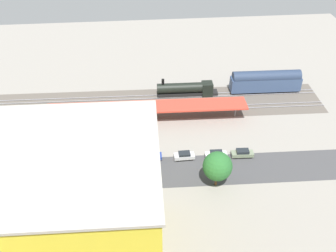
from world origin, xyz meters
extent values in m
plane|color=gray|center=(0.00, 0.00, 0.00)|extent=(155.27, 155.27, 0.00)
cube|color=#5B544C|center=(0.00, -20.99, 0.00)|extent=(97.37, 16.51, 0.01)
cube|color=#424244|center=(0.00, 4.11, 0.00)|extent=(97.25, 11.49, 0.01)
cube|color=#9E9EA8|center=(0.00, -24.72, 0.18)|extent=(97.02, 2.61, 0.12)
cube|color=#9E9EA8|center=(0.00, -23.28, 0.18)|extent=(97.02, 2.61, 0.12)
cube|color=#9E9EA8|center=(0.00, -18.70, 0.18)|extent=(97.02, 2.61, 0.12)
cube|color=#9E9EA8|center=(0.00, -17.26, 0.18)|extent=(97.02, 2.61, 0.12)
cube|color=#C63D2D|center=(-4.29, -13.87, 3.77)|extent=(46.51, 6.39, 0.38)
cylinder|color=slate|center=(-25.16, -13.34, 1.79)|extent=(0.30, 0.30, 3.58)
cylinder|color=slate|center=(-4.29, -13.87, 1.79)|extent=(0.30, 0.30, 3.58)
cylinder|color=slate|center=(16.58, -14.41, 1.79)|extent=(0.30, 0.30, 3.58)
cube|color=black|center=(-15.13, -24.00, 0.50)|extent=(15.68, 2.72, 1.00)
cylinder|color=black|center=(-13.77, -24.03, 2.29)|extent=(12.97, 2.90, 2.57)
cube|color=black|center=(-20.22, -23.87, 1.76)|extent=(2.79, 2.84, 3.51)
cylinder|color=black|center=(-8.82, -24.16, 4.27)|extent=(0.70, 0.70, 1.40)
cube|color=black|center=(-35.54, -24.00, 0.30)|extent=(16.47, 2.98, 0.60)
cube|color=#384C72|center=(-35.54, -24.00, 2.39)|extent=(18.31, 3.66, 3.57)
cylinder|color=#273550|center=(-35.54, -24.00, 4.42)|extent=(17.59, 3.64, 3.19)
cube|color=black|center=(-23.31, 1.07, 0.15)|extent=(3.94, 1.81, 0.30)
cube|color=gray|center=(-23.31, 1.07, 0.69)|extent=(4.68, 1.92, 0.79)
cube|color=#1E2328|center=(-23.31, 1.07, 1.39)|extent=(2.65, 1.62, 0.61)
cube|color=black|center=(-17.76, 1.11, 0.15)|extent=(3.82, 1.86, 0.30)
cube|color=silver|center=(-17.76, 1.11, 0.73)|extent=(4.54, 1.95, 0.86)
cube|color=#1E2328|center=(-17.76, 1.11, 1.43)|extent=(2.56, 1.69, 0.53)
cube|color=black|center=(-11.16, 0.64, 0.15)|extent=(3.61, 1.79, 0.30)
cube|color=silver|center=(-11.16, 0.64, 0.68)|extent=(4.29, 1.88, 0.76)
cube|color=#1E2328|center=(-11.16, 0.64, 1.32)|extent=(2.42, 1.62, 0.51)
cube|color=black|center=(-4.42, 0.11, 0.15)|extent=(3.57, 1.81, 0.30)
cube|color=navy|center=(-4.42, 0.11, 0.66)|extent=(4.24, 1.90, 0.73)
cube|color=#1E2328|center=(-4.42, 0.11, 1.35)|extent=(2.39, 1.63, 0.65)
cube|color=black|center=(1.69, 0.51, 0.15)|extent=(3.67, 1.88, 0.30)
cube|color=silver|center=(1.69, 0.51, 0.73)|extent=(4.36, 1.98, 0.86)
cube|color=#1E2328|center=(1.69, 0.51, 1.42)|extent=(2.46, 1.70, 0.53)
cube|color=black|center=(8.67, 0.96, 0.15)|extent=(3.77, 1.74, 0.30)
cube|color=silver|center=(8.67, 0.96, 0.66)|extent=(4.48, 1.82, 0.71)
cube|color=#1E2328|center=(8.67, 0.96, 1.27)|extent=(2.52, 1.59, 0.51)
cube|color=black|center=(14.70, 0.87, 0.15)|extent=(4.05, 2.02, 0.30)
cube|color=silver|center=(14.70, 0.87, 0.73)|extent=(4.81, 2.14, 0.86)
cube|color=#1E2328|center=(14.70, 0.87, 1.45)|extent=(2.73, 1.79, 0.57)
cube|color=black|center=(20.99, 0.79, 0.15)|extent=(3.85, 1.66, 0.30)
cube|color=navy|center=(20.99, 0.79, 0.67)|extent=(4.59, 1.73, 0.74)
cube|color=#1E2328|center=(20.99, 0.79, 1.35)|extent=(2.57, 1.52, 0.63)
cube|color=yellow|center=(12.94, 23.07, 10.71)|extent=(35.00, 23.88, 21.41)
cube|color=#B7B2A8|center=(12.94, 23.07, 21.61)|extent=(35.61, 24.49, 0.40)
cube|color=black|center=(16.23, 7.50, 0.25)|extent=(9.31, 3.18, 0.50)
cube|color=silver|center=(15.20, 7.62, 1.99)|extent=(7.27, 3.19, 2.98)
cube|color=#334C8C|center=(19.73, 7.12, 1.78)|extent=(2.34, 2.65, 2.55)
cube|color=black|center=(15.03, 6.06, 0.25)|extent=(8.38, 2.32, 0.50)
cube|color=white|center=(13.93, 6.07, 2.07)|extent=(6.19, 2.54, 3.13)
cube|color=maroon|center=(18.10, 6.02, 1.79)|extent=(2.23, 2.49, 2.59)
cube|color=black|center=(21.31, 6.83, 0.25)|extent=(9.11, 2.71, 0.50)
cube|color=silver|center=(20.25, 6.78, 2.04)|extent=(6.98, 2.87, 3.07)
cylinder|color=brown|center=(13.51, 9.30, 1.70)|extent=(0.55, 0.55, 3.41)
sphere|color=#28662D|center=(13.51, 9.30, 4.91)|extent=(4.28, 4.28, 4.28)
cylinder|color=brown|center=(-16.23, 8.76, 1.41)|extent=(0.47, 0.47, 2.82)
sphere|color=#28662D|center=(-16.23, 8.76, 4.76)|extent=(5.56, 5.56, 5.56)
cylinder|color=#333333|center=(12.66, -0.51, 3.03)|extent=(0.16, 0.16, 6.05)
cube|color=black|center=(12.66, -0.51, 6.50)|extent=(0.36, 0.36, 0.90)
sphere|color=red|center=(12.88, -0.51, 6.20)|extent=(0.20, 0.20, 0.20)
camera|label=1|loc=(-2.14, 60.94, 53.26)|focal=41.46mm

